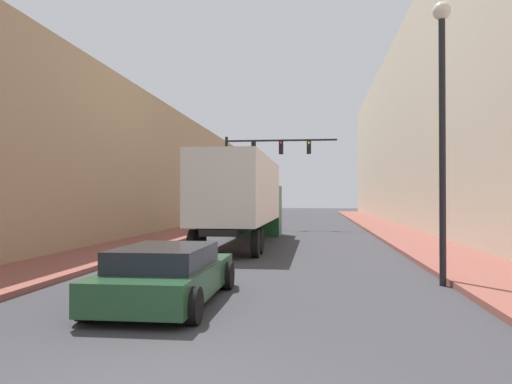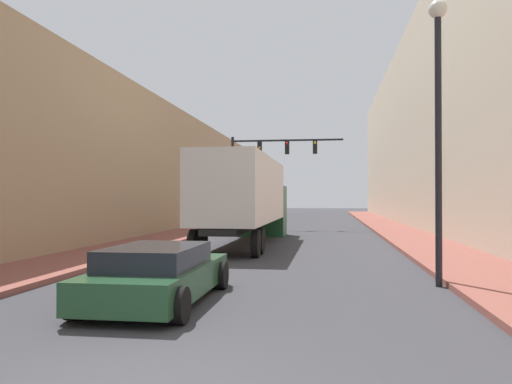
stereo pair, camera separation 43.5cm
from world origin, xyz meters
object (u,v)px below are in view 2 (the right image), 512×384
at_px(traffic_signal_gantry, 263,162).
at_px(semi_truck, 247,196).
at_px(sedan_car, 159,274).
at_px(street_lamp, 438,103).

bearing_deg(traffic_signal_gantry, semi_truck, -85.96).
xyz_separation_m(sedan_car, traffic_signal_gantry, (-1.11, 24.66, 4.08)).
xyz_separation_m(semi_truck, traffic_signal_gantry, (-0.83, 11.73, 2.44)).
height_order(semi_truck, street_lamp, street_lamp).
relative_size(semi_truck, traffic_signal_gantry, 1.63).
height_order(sedan_car, street_lamp, street_lamp).
distance_m(sedan_car, street_lamp, 7.68).
xyz_separation_m(sedan_car, street_lamp, (6.06, 2.72, 3.85)).
bearing_deg(sedan_car, street_lamp, 24.15).
height_order(semi_truck, sedan_car, semi_truck).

